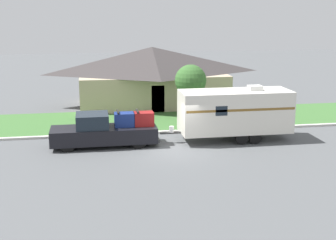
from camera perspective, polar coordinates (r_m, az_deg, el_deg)
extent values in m
plane|color=#515456|center=(26.59, 1.19, -3.65)|extent=(120.00, 120.00, 0.00)
cube|color=beige|center=(30.11, -0.15, -1.45)|extent=(80.00, 0.30, 0.14)
cube|color=#3D6B33|center=(33.62, -1.18, 0.05)|extent=(80.00, 7.00, 0.03)
cube|color=tan|center=(38.84, -1.92, 3.84)|extent=(11.79, 6.44, 2.64)
pyramid|color=#3D3838|center=(38.51, -1.95, 7.33)|extent=(12.73, 6.96, 2.12)
cube|color=#4C3828|center=(35.78, -1.23, 2.57)|extent=(1.00, 0.06, 2.10)
cylinder|color=black|center=(26.70, -12.17, -2.88)|extent=(0.90, 0.28, 0.90)
cylinder|color=black|center=(28.26, -12.05, -1.96)|extent=(0.90, 0.28, 0.90)
cylinder|color=black|center=(26.80, -3.56, -2.53)|extent=(0.90, 0.28, 0.90)
cylinder|color=black|center=(28.35, -3.92, -1.64)|extent=(0.90, 0.28, 0.90)
cube|color=black|center=(27.39, -10.48, -1.86)|extent=(3.53, 1.98, 0.88)
cube|color=#19232D|center=(27.17, -9.22, -0.08)|extent=(1.83, 1.82, 0.82)
cube|color=black|center=(27.50, -4.13, -1.61)|extent=(2.56, 1.98, 0.88)
cube|color=#333333|center=(27.73, -1.37, -2.13)|extent=(0.12, 1.78, 0.20)
cube|color=navy|center=(27.24, -5.34, 0.05)|extent=(1.15, 0.83, 0.80)
cube|color=black|center=(27.11, -6.14, 1.01)|extent=(0.10, 0.91, 0.08)
cube|color=maroon|center=(27.35, -2.99, 0.14)|extent=(1.15, 0.83, 0.80)
cube|color=black|center=(27.20, -3.77, 1.10)|extent=(0.10, 0.91, 0.08)
cylinder|color=black|center=(27.83, 8.97, -2.21)|extent=(0.76, 0.22, 0.76)
cylinder|color=black|center=(29.80, 7.67, -1.11)|extent=(0.76, 0.22, 0.76)
cylinder|color=black|center=(28.11, 10.58, -2.13)|extent=(0.76, 0.22, 0.76)
cylinder|color=black|center=(30.06, 9.18, -1.04)|extent=(0.76, 0.22, 0.76)
cube|color=silver|center=(28.45, 8.17, 1.09)|extent=(6.65, 2.43, 2.48)
cube|color=brown|center=(27.25, 8.97, 1.18)|extent=(6.51, 0.01, 0.14)
cube|color=#383838|center=(27.80, 0.30, -1.59)|extent=(1.26, 0.12, 0.10)
cylinder|color=silver|center=(27.75, 0.43, -1.13)|extent=(0.28, 0.28, 0.36)
cube|color=silver|center=(28.57, 10.55, 3.88)|extent=(0.80, 0.68, 0.28)
cube|color=#19232D|center=(26.90, 6.55, 1.10)|extent=(0.70, 0.01, 0.56)
cylinder|color=brown|center=(31.13, 2.46, -0.09)|extent=(0.09, 0.09, 1.06)
cube|color=black|center=(30.99, 2.48, 1.06)|extent=(0.48, 0.20, 0.22)
cylinder|color=brown|center=(33.01, 2.74, 1.63)|extent=(0.24, 0.24, 2.11)
sphere|color=#38662D|center=(32.67, 2.77, 4.86)|extent=(2.20, 2.20, 2.20)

